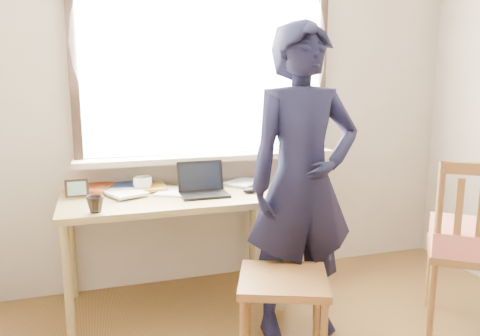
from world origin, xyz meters
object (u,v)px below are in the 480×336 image
object	(u,v)px
mug_dark	(95,204)
person	(303,183)
side_chair	(473,241)
desk	(173,207)
laptop	(203,187)
mug_white	(143,184)
work_chair	(283,290)

from	to	relation	value
mug_dark	person	world-z (taller)	person
side_chair	desk	bearing A→B (deg)	152.60
laptop	mug_dark	distance (m)	0.70
mug_white	side_chair	xyz separation A→B (m)	(1.79, -1.00, -0.25)
side_chair	mug_dark	bearing A→B (deg)	164.54
person	side_chair	bearing A→B (deg)	-15.10
side_chair	person	world-z (taller)	person
mug_white	side_chair	size ratio (longest dim) A/B	0.12
laptop	mug_dark	xyz separation A→B (m)	(-0.66, -0.22, -0.00)
mug_white	person	size ratio (longest dim) A/B	0.07
mug_dark	work_chair	bearing A→B (deg)	-30.55
mug_white	side_chair	bearing A→B (deg)	-29.24
side_chair	person	size ratio (longest dim) A/B	0.58
mug_white	mug_dark	distance (m)	0.52
work_chair	side_chair	world-z (taller)	side_chair
laptop	work_chair	world-z (taller)	laptop
laptop	side_chair	world-z (taller)	side_chair
desk	mug_white	bearing A→B (deg)	136.35
desk	work_chair	distance (m)	0.95
desk	mug_white	size ratio (longest dim) A/B	11.27
work_chair	mug_dark	bearing A→B (deg)	149.45
desk	mug_dark	bearing A→B (deg)	-151.39
work_chair	side_chair	distance (m)	1.19
work_chair	laptop	bearing A→B (deg)	108.14
laptop	mug_white	xyz separation A→B (m)	(-0.36, 0.20, -0.00)
laptop	work_chair	distance (m)	0.90
desk	work_chair	xyz separation A→B (m)	(0.44, -0.80, -0.27)
mug_white	work_chair	xyz separation A→B (m)	(0.61, -0.96, -0.40)
mug_dark	person	bearing A→B (deg)	-14.42
laptop	work_chair	bearing A→B (deg)	-71.86
mug_dark	person	distance (m)	1.17
desk	mug_dark	distance (m)	0.55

